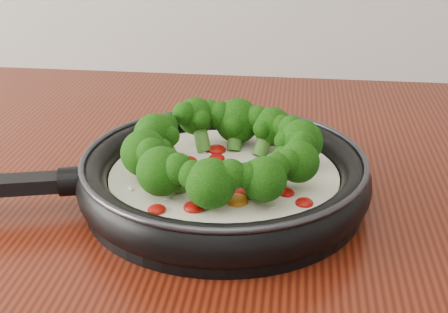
# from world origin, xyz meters

# --- Properties ---
(skillet) EXTENTS (0.50, 0.37, 0.09)m
(skillet) POSITION_xyz_m (-0.13, 1.05, 0.93)
(skillet) COLOR black
(skillet) RESTS_ON counter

